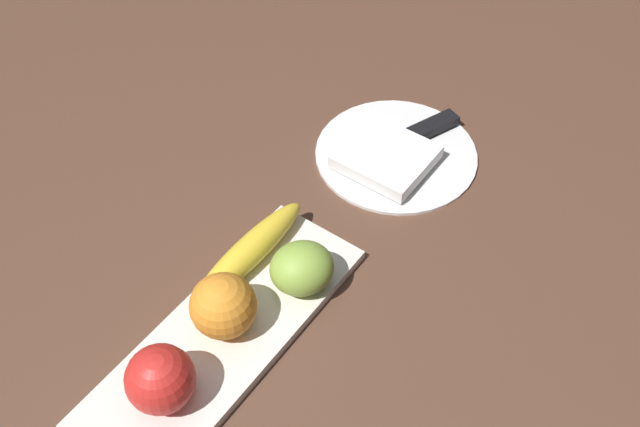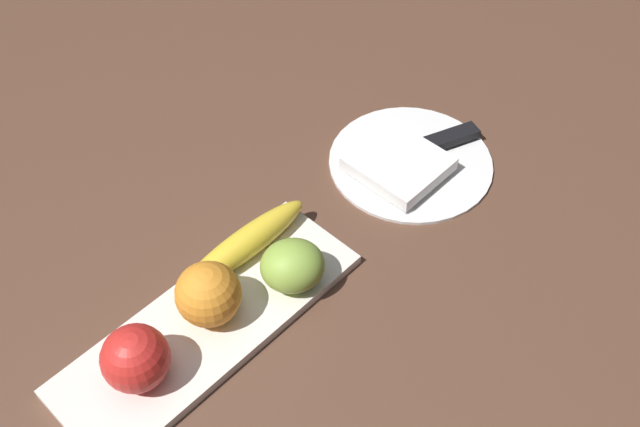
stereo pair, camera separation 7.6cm
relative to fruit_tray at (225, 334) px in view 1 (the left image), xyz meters
The scene contains 9 objects.
ground_plane 0.03m from the fruit_tray, 127.28° to the right, with size 2.40×2.40×0.00m, color brown.
fruit_tray is the anchor object (origin of this frame).
apple 0.10m from the fruit_tray, ahead, with size 0.07×0.07×0.07m, color red.
banana 0.10m from the fruit_tray, 157.03° to the right, with size 0.18×0.04×0.04m, color yellow.
orange_near_apple 0.04m from the fruit_tray, 152.64° to the right, with size 0.07×0.07×0.07m, color orange.
grape_bunch 0.11m from the fruit_tray, 163.07° to the left, with size 0.07×0.07×0.06m, color #8BB042.
dinner_plate 0.35m from the fruit_tray, behind, with size 0.22×0.22×0.01m, color white.
folded_napkin 0.33m from the fruit_tray, behind, with size 0.11×0.11×0.02m, color white.
knife 0.40m from the fruit_tray, behind, with size 0.18×0.09×0.01m.
Camera 1 is at (0.30, 0.36, 0.68)m, focal length 40.25 mm.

